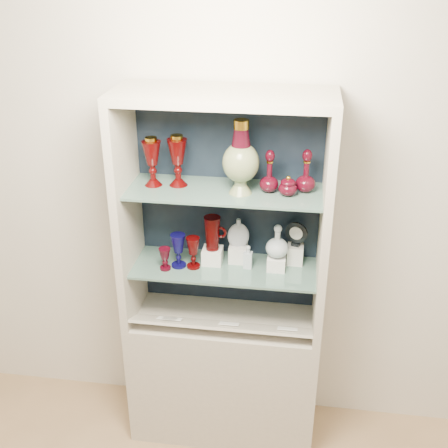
# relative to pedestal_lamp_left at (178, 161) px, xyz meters

# --- Properties ---
(wall_back) EXTENTS (3.50, 0.02, 2.80)m
(wall_back) POSITION_rel_pedestal_lamp_left_xyz_m (0.23, 0.17, -0.19)
(wall_back) COLOR beige
(wall_back) RESTS_ON ground
(cabinet_base) EXTENTS (1.00, 0.40, 0.75)m
(cabinet_base) POSITION_rel_pedestal_lamp_left_xyz_m (0.23, -0.05, -1.22)
(cabinet_base) COLOR #B8AF9D
(cabinet_base) RESTS_ON ground
(cabinet_back_panel) EXTENTS (0.98, 0.02, 1.15)m
(cabinet_back_panel) POSITION_rel_pedestal_lamp_left_xyz_m (0.23, 0.14, -0.27)
(cabinet_back_panel) COLOR black
(cabinet_back_panel) RESTS_ON cabinet_base
(cabinet_side_left) EXTENTS (0.04, 0.40, 1.15)m
(cabinet_side_left) POSITION_rel_pedestal_lamp_left_xyz_m (-0.25, -0.05, -0.27)
(cabinet_side_left) COLOR #B8AF9D
(cabinet_side_left) RESTS_ON cabinet_base
(cabinet_side_right) EXTENTS (0.04, 0.40, 1.15)m
(cabinet_side_right) POSITION_rel_pedestal_lamp_left_xyz_m (0.71, -0.05, -0.27)
(cabinet_side_right) COLOR #B8AF9D
(cabinet_side_right) RESTS_ON cabinet_base
(cabinet_top_cap) EXTENTS (1.00, 0.40, 0.04)m
(cabinet_top_cap) POSITION_rel_pedestal_lamp_left_xyz_m (0.23, -0.05, 0.33)
(cabinet_top_cap) COLOR #B8AF9D
(cabinet_top_cap) RESTS_ON cabinet_side_left
(shelf_lower) EXTENTS (0.92, 0.34, 0.01)m
(shelf_lower) POSITION_rel_pedestal_lamp_left_xyz_m (0.23, -0.03, -0.55)
(shelf_lower) COLOR slate
(shelf_lower) RESTS_ON cabinet_side_left
(shelf_upper) EXTENTS (0.92, 0.34, 0.01)m
(shelf_upper) POSITION_rel_pedestal_lamp_left_xyz_m (0.23, -0.03, -0.13)
(shelf_upper) COLOR slate
(shelf_upper) RESTS_ON cabinet_side_left
(label_ledge) EXTENTS (0.92, 0.17, 0.09)m
(label_ledge) POSITION_rel_pedestal_lamp_left_xyz_m (0.23, -0.16, -0.81)
(label_ledge) COLOR #B8AF9D
(label_ledge) RESTS_ON cabinet_base
(label_card_0) EXTENTS (0.10, 0.06, 0.03)m
(label_card_0) POSITION_rel_pedestal_lamp_left_xyz_m (0.56, -0.16, -0.80)
(label_card_0) COLOR white
(label_card_0) RESTS_ON label_ledge
(label_card_1) EXTENTS (0.10, 0.06, 0.03)m
(label_card_1) POSITION_rel_pedestal_lamp_left_xyz_m (-0.02, -0.16, -0.80)
(label_card_1) COLOR white
(label_card_1) RESTS_ON label_ledge
(label_card_2) EXTENTS (0.10, 0.06, 0.03)m
(label_card_2) POSITION_rel_pedestal_lamp_left_xyz_m (0.27, -0.16, -0.80)
(label_card_2) COLOR white
(label_card_2) RESTS_ON label_ledge
(label_card_3) EXTENTS (0.10, 0.06, 0.03)m
(label_card_3) POSITION_rel_pedestal_lamp_left_xyz_m (-0.05, -0.16, -0.80)
(label_card_3) COLOR white
(label_card_3) RESTS_ON label_ledge
(pedestal_lamp_left) EXTENTS (0.12, 0.12, 0.25)m
(pedestal_lamp_left) POSITION_rel_pedestal_lamp_left_xyz_m (0.00, 0.00, 0.00)
(pedestal_lamp_left) COLOR #3F0504
(pedestal_lamp_left) RESTS_ON shelf_upper
(pedestal_lamp_right) EXTENTS (0.12, 0.12, 0.24)m
(pedestal_lamp_right) POSITION_rel_pedestal_lamp_left_xyz_m (-0.12, -0.02, -0.01)
(pedestal_lamp_right) COLOR #3F0504
(pedestal_lamp_right) RESTS_ON shelf_upper
(enamel_urn) EXTENTS (0.17, 0.17, 0.35)m
(enamel_urn) POSITION_rel_pedestal_lamp_left_xyz_m (0.31, -0.05, 0.05)
(enamel_urn) COLOR #0B4011
(enamel_urn) RESTS_ON shelf_upper
(ruby_decanter_a) EXTENTS (0.11, 0.11, 0.23)m
(ruby_decanter_a) POSITION_rel_pedestal_lamp_left_xyz_m (0.44, -0.02, -0.01)
(ruby_decanter_a) COLOR #460815
(ruby_decanter_a) RESTS_ON shelf_upper
(ruby_decanter_b) EXTENTS (0.12, 0.12, 0.22)m
(ruby_decanter_b) POSITION_rel_pedestal_lamp_left_xyz_m (0.61, 0.00, -0.01)
(ruby_decanter_b) COLOR #460815
(ruby_decanter_b) RESTS_ON shelf_upper
(lidded_bowl) EXTENTS (0.09, 0.09, 0.10)m
(lidded_bowl) POSITION_rel_pedestal_lamp_left_xyz_m (0.53, -0.05, -0.07)
(lidded_bowl) COLOR #460815
(lidded_bowl) RESTS_ON shelf_upper
(cobalt_goblet) EXTENTS (0.09, 0.09, 0.18)m
(cobalt_goblet) POSITION_rel_pedestal_lamp_left_xyz_m (-0.00, -0.06, -0.46)
(cobalt_goblet) COLOR #0D0A47
(cobalt_goblet) RESTS_ON shelf_lower
(ruby_goblet_tall) EXTENTS (0.07, 0.07, 0.17)m
(ruby_goblet_tall) POSITION_rel_pedestal_lamp_left_xyz_m (0.07, -0.06, -0.46)
(ruby_goblet_tall) COLOR #3F0504
(ruby_goblet_tall) RESTS_ON shelf_lower
(ruby_goblet_small) EXTENTS (0.06, 0.06, 0.12)m
(ruby_goblet_small) POSITION_rel_pedestal_lamp_left_xyz_m (-0.06, -0.10, -0.49)
(ruby_goblet_small) COLOR #460815
(ruby_goblet_small) RESTS_ON shelf_lower
(riser_ruby_pitcher) EXTENTS (0.10, 0.10, 0.08)m
(riser_ruby_pitcher) POSITION_rel_pedestal_lamp_left_xyz_m (0.16, 0.00, -0.50)
(riser_ruby_pitcher) COLOR silver
(riser_ruby_pitcher) RESTS_ON shelf_lower
(ruby_pitcher) EXTENTS (0.14, 0.09, 0.18)m
(ruby_pitcher) POSITION_rel_pedestal_lamp_left_xyz_m (0.16, 0.00, -0.38)
(ruby_pitcher) COLOR #3F0504
(ruby_pitcher) RESTS_ON riser_ruby_pitcher
(clear_square_bottle) EXTENTS (0.05, 0.05, 0.12)m
(clear_square_bottle) POSITION_rel_pedestal_lamp_left_xyz_m (0.35, -0.02, -0.48)
(clear_square_bottle) COLOR #ABBCC5
(clear_square_bottle) RESTS_ON shelf_lower
(riser_flat_flask) EXTENTS (0.09, 0.09, 0.09)m
(riser_flat_flask) POSITION_rel_pedestal_lamp_left_xyz_m (0.29, 0.04, -0.50)
(riser_flat_flask) COLOR silver
(riser_flat_flask) RESTS_ON shelf_lower
(flat_flask) EXTENTS (0.11, 0.06, 0.15)m
(flat_flask) POSITION_rel_pedestal_lamp_left_xyz_m (0.29, 0.04, -0.38)
(flat_flask) COLOR #A0A7B4
(flat_flask) RESTS_ON riser_flat_flask
(riser_clear_round_decanter) EXTENTS (0.09, 0.09, 0.07)m
(riser_clear_round_decanter) POSITION_rel_pedestal_lamp_left_xyz_m (0.49, -0.02, -0.51)
(riser_clear_round_decanter) COLOR silver
(riser_clear_round_decanter) RESTS_ON shelf_lower
(clear_round_decanter) EXTENTS (0.11, 0.11, 0.17)m
(clear_round_decanter) POSITION_rel_pedestal_lamp_left_xyz_m (0.49, -0.02, -0.39)
(clear_round_decanter) COLOR #ABBCC5
(clear_round_decanter) RESTS_ON riser_clear_round_decanter
(riser_cameo_medallion) EXTENTS (0.08, 0.08, 0.10)m
(riser_cameo_medallion) POSITION_rel_pedestal_lamp_left_xyz_m (0.58, 0.06, -0.49)
(riser_cameo_medallion) COLOR silver
(riser_cameo_medallion) RESTS_ON shelf_lower
(cameo_medallion) EXTENTS (0.12, 0.07, 0.13)m
(cameo_medallion) POSITION_rel_pedestal_lamp_left_xyz_m (0.58, 0.06, -0.38)
(cameo_medallion) COLOR black
(cameo_medallion) RESTS_ON riser_cameo_medallion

